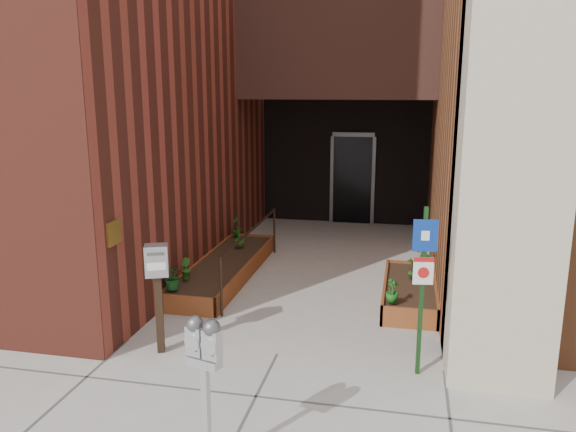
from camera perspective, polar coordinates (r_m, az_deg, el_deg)
The scene contains 15 objects.
ground at distance 7.15m, azimuth -1.13°, elevation -13.88°, with size 80.00×80.00×0.00m, color #9E9991.
architecture at distance 13.34m, azimuth 5.13°, elevation 20.38°, with size 20.00×14.60×10.00m.
planter_left at distance 9.90m, azimuth -6.36°, elevation -5.38°, with size 0.90×3.60×0.30m.
planter_right at distance 8.97m, azimuth 12.24°, elevation -7.57°, with size 0.80×2.20×0.30m.
handrail at distance 9.54m, azimuth -3.69°, elevation -2.19°, with size 0.04×3.34×0.90m.
parking_meter at distance 4.80m, azimuth -8.52°, elevation -13.66°, with size 0.32×0.19×1.40m.
sign_post at distance 6.41m, azimuth 13.54°, elevation -5.76°, with size 0.27×0.08×1.97m.
payment_dropbox at distance 7.01m, azimuth -13.13°, elevation -5.92°, with size 0.33×0.29×1.38m.
shrub_left_a at distance 8.53m, azimuth -11.61°, elevation -6.08°, with size 0.34×0.34×0.38m, color #164E1B.
shrub_left_b at distance 8.96m, azimuth -10.37°, elevation -5.26°, with size 0.18×0.18×0.33m, color #2A631C.
shrub_left_c at distance 10.61m, azimuth -4.97°, elevation -2.13°, with size 0.21×0.21×0.37m, color #215317.
shrub_left_d at distance 11.36m, azimuth -5.33°, elevation -1.03°, with size 0.22×0.22×0.41m, color #1D5919.
shrub_right_a at distance 8.01m, azimuth 10.55°, elevation -7.47°, with size 0.19×0.19×0.33m, color #1C601B.
shrub_right_b at distance 9.05m, azimuth 12.48°, elevation -5.16°, with size 0.18×0.18×0.33m, color #225A19.
shrub_right_c at distance 9.72m, azimuth 13.82°, elevation -3.87°, with size 0.33×0.33×0.37m, color #1A5D20.
Camera 1 is at (1.46, -6.22, 3.21)m, focal length 35.00 mm.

